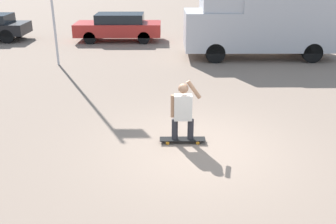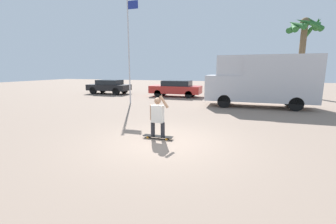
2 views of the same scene
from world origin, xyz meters
name	(u,v)px [view 2 (image 2 of 2)]	position (x,y,z in m)	size (l,w,h in m)	color
ground_plane	(165,143)	(0.00, 0.00, 0.00)	(80.00, 80.00, 0.00)	gray
skateboard	(158,136)	(-0.38, 0.33, 0.08)	(1.05, 0.24, 0.09)	black
person_skateboarder	(158,115)	(-0.39, 0.33, 0.83)	(0.67, 0.22, 1.40)	#28282D
camper_van	(261,80)	(3.39, 8.56, 1.72)	(6.40, 2.17, 3.18)	black
parked_car_red	(176,88)	(-3.17, 12.19, 0.74)	(4.38, 1.81, 1.40)	black
parked_car_black	(109,86)	(-9.98, 12.38, 0.74)	(4.01, 1.77, 1.35)	black
palm_tree_near_van	(304,34)	(7.07, 16.22, 5.30)	(2.95, 2.94, 6.72)	brown
flagpole	(129,47)	(-5.03, 7.34, 3.83)	(0.81, 0.12, 6.92)	#B7B7BC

